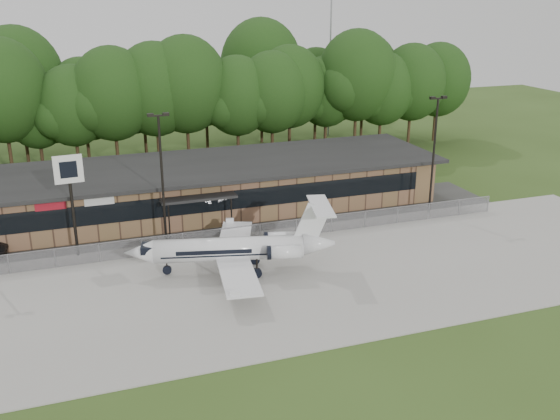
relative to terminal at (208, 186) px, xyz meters
name	(u,v)px	position (x,y,z in m)	size (l,w,h in m)	color
ground	(307,344)	(0.00, -23.94, -2.18)	(160.00, 160.00, 0.00)	#334C1B
apron	(263,283)	(0.00, -15.94, -2.14)	(64.00, 18.00, 0.08)	#9E9B93
parking_lot	(221,225)	(0.00, -4.44, -2.15)	(50.00, 9.00, 0.06)	#383835
terminal	(208,186)	(0.00, 0.00, 0.00)	(41.00, 11.65, 4.30)	brown
fence	(235,236)	(0.00, -8.94, -1.40)	(46.00, 0.04, 1.52)	gray
treeline	(169,95)	(0.00, 18.06, 5.32)	(72.00, 12.00, 15.00)	#153511
radio_mast	(330,40)	(22.00, 24.06, 10.32)	(0.20, 0.20, 25.00)	gray
light_pole_mid	(162,171)	(-5.00, -7.44, 3.80)	(1.55, 0.30, 10.23)	black
light_pole_right	(434,147)	(18.00, -7.44, 3.80)	(1.55, 0.30, 10.23)	black
business_jet	(237,250)	(-1.17, -13.77, -0.44)	(14.36, 12.92, 4.86)	white
pole_sign	(70,180)	(-11.44, -7.14, 3.65)	(2.01, 0.40, 7.61)	black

